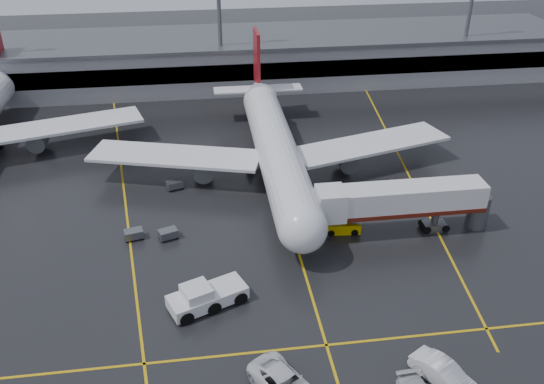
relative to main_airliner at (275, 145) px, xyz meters
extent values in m
plane|color=black|center=(0.00, -9.70, -4.21)|extent=(220.00, 220.00, 0.00)
cube|color=gold|center=(0.00, -9.70, -4.20)|extent=(0.25, 90.00, 0.02)
cube|color=gold|center=(0.00, -31.70, -4.20)|extent=(60.00, 0.25, 0.02)
cube|color=gold|center=(-20.00, 0.30, -4.20)|extent=(9.99, 69.35, 0.02)
cube|color=gold|center=(18.00, 0.30, -4.20)|extent=(7.57, 69.64, 0.02)
cube|color=gray|center=(0.00, 38.30, -0.21)|extent=(120.00, 18.00, 8.00)
cube|color=black|center=(0.00, 29.50, 0.29)|extent=(120.00, 0.40, 3.00)
cube|color=#595B60|center=(0.00, 38.30, 4.09)|extent=(122.00, 19.00, 0.60)
cylinder|color=#595B60|center=(-5.00, 32.30, 8.29)|extent=(0.70, 0.70, 25.00)
cylinder|color=#595B60|center=(40.00, 32.30, 8.29)|extent=(0.70, 0.70, 25.00)
cylinder|color=silver|center=(0.00, -1.70, -0.01)|extent=(5.20, 36.00, 5.20)
sphere|color=silver|center=(0.00, -19.70, -0.01)|extent=(5.20, 5.20, 5.20)
cone|color=silver|center=(0.00, 19.30, 0.59)|extent=(4.94, 8.00, 4.94)
cube|color=maroon|center=(0.00, 20.30, 5.49)|extent=(0.50, 5.50, 8.50)
cube|color=silver|center=(0.00, 19.30, 0.79)|extent=(14.00, 3.00, 0.25)
cube|color=silver|center=(-13.00, 0.30, -0.81)|extent=(22.80, 11.83, 0.40)
cube|color=silver|center=(13.00, 0.30, -0.81)|extent=(22.80, 11.83, 0.40)
cylinder|color=#595B60|center=(-9.50, -0.70, -2.21)|extent=(2.60, 4.50, 2.60)
cylinder|color=#595B60|center=(9.50, -0.70, -2.21)|extent=(2.60, 4.50, 2.60)
cylinder|color=#595B60|center=(0.00, -16.70, -3.21)|extent=(0.56, 0.56, 2.00)
cylinder|color=#595B60|center=(-3.20, 1.30, -3.21)|extent=(0.56, 0.56, 2.00)
cylinder|color=#595B60|center=(3.20, 1.30, -3.21)|extent=(0.56, 0.56, 2.00)
cylinder|color=black|center=(0.00, -16.70, -3.76)|extent=(0.40, 1.10, 1.10)
cylinder|color=black|center=(-3.20, 1.30, -3.66)|extent=(1.00, 1.40, 1.40)
cylinder|color=black|center=(3.20, 1.30, -3.66)|extent=(1.00, 1.40, 1.40)
cone|color=silver|center=(-42.00, 31.30, 0.59)|extent=(4.94, 8.00, 4.94)
cube|color=silver|center=(-42.00, 31.30, 0.79)|extent=(14.00, 3.00, 0.25)
cube|color=silver|center=(-29.00, 12.30, -0.81)|extent=(22.80, 11.83, 0.40)
cylinder|color=#595B60|center=(-32.50, 11.30, -2.21)|extent=(2.60, 4.50, 2.60)
cube|color=silver|center=(12.00, -15.70, 0.19)|extent=(18.00, 3.20, 3.00)
cube|color=#4F140B|center=(12.00, -15.70, -1.11)|extent=(18.00, 3.30, 0.50)
cube|color=silver|center=(3.80, -15.70, 0.19)|extent=(3.00, 3.40, 3.30)
cylinder|color=#595B60|center=(16.00, -15.70, -2.71)|extent=(0.80, 0.80, 3.00)
cube|color=#595B60|center=(16.00, -15.70, -3.76)|extent=(2.60, 1.60, 0.90)
cylinder|color=#595B60|center=(21.00, -15.70, -2.21)|extent=(2.40, 2.40, 4.00)
cylinder|color=black|center=(14.90, -15.70, -3.76)|extent=(0.90, 1.80, 0.90)
cylinder|color=black|center=(17.10, -15.70, -3.76)|extent=(0.90, 1.80, 0.90)
cube|color=silver|center=(-9.92, -25.07, -3.27)|extent=(7.89, 5.49, 1.26)
cube|color=silver|center=(-10.89, -25.47, -2.22)|extent=(3.28, 3.28, 1.05)
cube|color=black|center=(-10.89, -25.47, -2.22)|extent=(2.95, 2.95, 0.94)
cylinder|color=black|center=(-12.44, -26.10, -3.63)|extent=(2.45, 3.42, 1.36)
cylinder|color=black|center=(-9.92, -25.07, -3.63)|extent=(2.45, 3.42, 1.36)
cylinder|color=black|center=(-7.40, -24.04, -3.63)|extent=(2.45, 3.42, 1.36)
cube|color=#E3B600|center=(5.54, -14.73, -3.60)|extent=(4.14, 2.02, 1.22)
cube|color=#595B60|center=(5.54, -14.73, -2.43)|extent=(3.94, 1.34, 1.40)
cylinder|color=black|center=(4.21, -14.62, -3.87)|extent=(0.94, 1.95, 0.78)
cylinder|color=black|center=(6.88, -14.85, -3.87)|extent=(0.94, 1.95, 0.78)
imported|color=silver|center=(8.34, -36.99, -3.26)|extent=(4.72, 5.98, 1.90)
cube|color=#595B60|center=(-13.85, -13.46, -3.56)|extent=(2.32, 1.90, 0.90)
cylinder|color=black|center=(-14.43, -14.20, -4.03)|extent=(0.40, 0.20, 0.40)
cylinder|color=black|center=(-12.92, -13.66, -4.03)|extent=(0.40, 0.20, 0.40)
cylinder|color=black|center=(-14.77, -13.25, -4.03)|extent=(0.40, 0.20, 0.40)
cylinder|color=black|center=(-13.26, -12.72, -4.03)|extent=(0.40, 0.20, 0.40)
cube|color=#595B60|center=(-17.61, -13.00, -3.56)|extent=(2.24, 1.72, 0.90)
cylinder|color=black|center=(-18.28, -13.67, -4.03)|extent=(0.40, 0.20, 0.40)
cylinder|color=black|center=(-16.72, -13.30, -4.03)|extent=(0.40, 0.20, 0.40)
cylinder|color=black|center=(-18.50, -12.69, -4.03)|extent=(0.40, 0.20, 0.40)
cylinder|color=black|center=(-16.94, -12.33, -4.03)|extent=(0.40, 0.20, 0.40)
cube|color=#595B60|center=(-13.25, -2.32, -3.56)|extent=(2.32, 1.90, 0.90)
cylinder|color=black|center=(-13.83, -3.06, -4.03)|extent=(0.40, 0.20, 0.40)
cylinder|color=black|center=(-12.33, -2.51, -4.03)|extent=(0.40, 0.20, 0.40)
cylinder|color=black|center=(-14.17, -2.12, -4.03)|extent=(0.40, 0.20, 0.40)
cylinder|color=black|center=(-12.67, -1.57, -4.03)|extent=(0.40, 0.20, 0.40)
camera|label=1|loc=(-9.56, -66.62, 31.90)|focal=37.60mm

